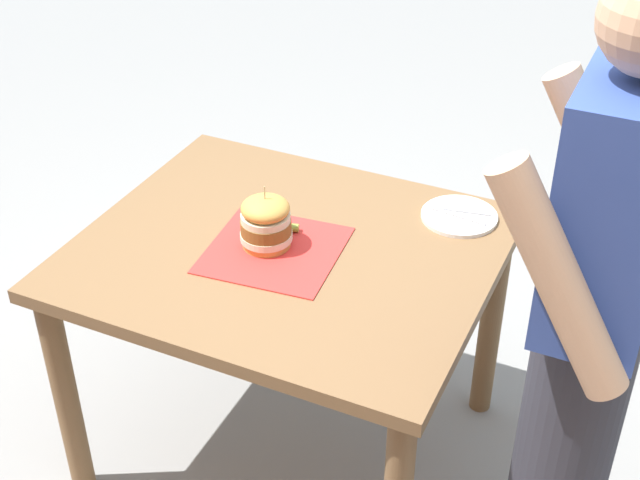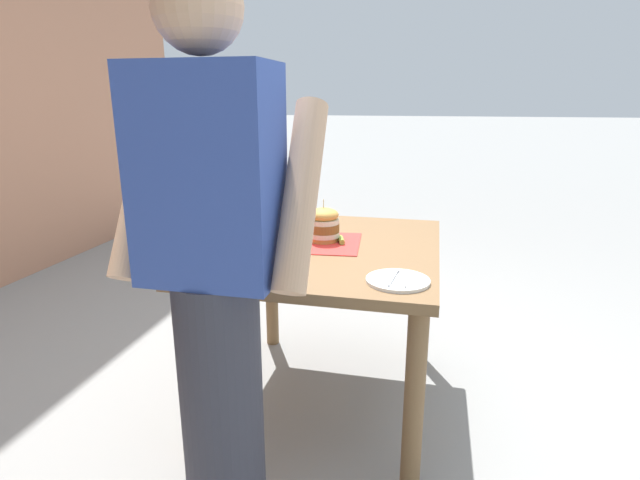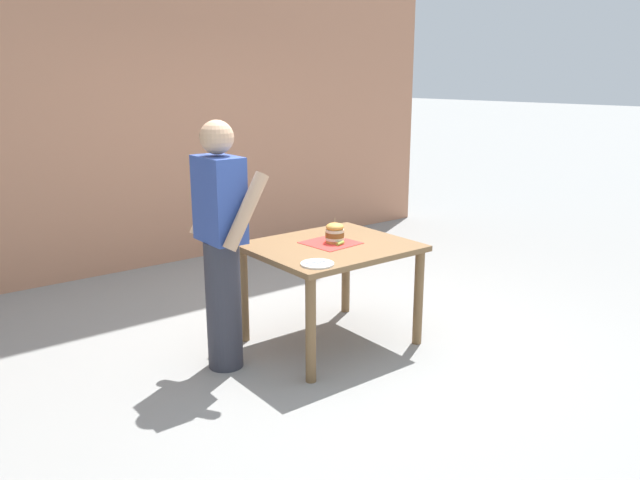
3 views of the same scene
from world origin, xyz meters
name	(u,v)px [view 2 (image 2 of 3)]	position (x,y,z in m)	size (l,w,h in m)	color
ground_plane	(325,400)	(0.00, 0.00, 0.00)	(80.00, 80.00, 0.00)	gray
patio_table	(325,270)	(0.00, 0.00, 0.65)	(0.96, 1.12, 0.77)	brown
serving_paper	(319,243)	(0.03, -0.02, 0.77)	(0.35, 0.35, 0.00)	red
sandwich	(323,224)	(0.02, -0.05, 0.84)	(0.14, 0.14, 0.18)	gold
pickle_spear	(341,240)	(-0.06, -0.04, 0.78)	(0.02, 0.02, 0.08)	#8EA83D
side_plate_with_forks	(398,280)	(-0.34, 0.38, 0.77)	(0.22, 0.22, 0.02)	white
diner_across_table	(215,283)	(0.13, 0.82, 0.88)	(0.55, 0.35, 1.69)	#33333D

